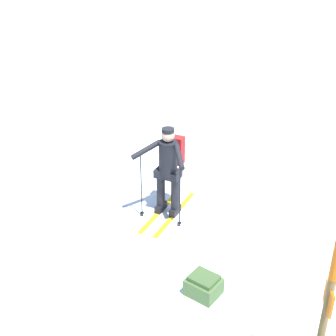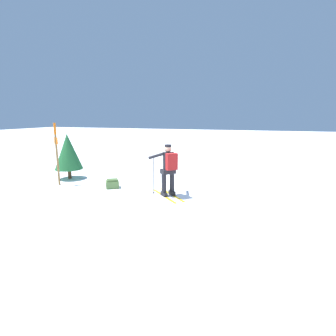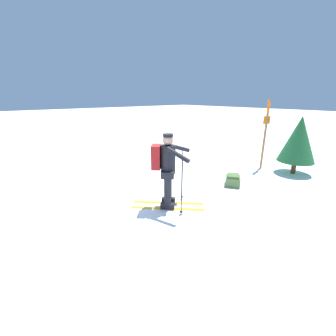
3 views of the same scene
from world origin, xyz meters
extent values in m
plane|color=white|center=(0.00, 0.00, 0.00)|extent=(80.00, 80.00, 0.00)
cube|color=gold|center=(-0.13, -0.69, 0.01)|extent=(1.19, 1.19, 0.01)
cube|color=black|center=(-0.13, -0.69, 0.07)|extent=(0.29, 0.29, 0.12)
cylinder|color=black|center=(-0.13, -0.69, 0.46)|extent=(0.15, 0.15, 0.65)
cube|color=gold|center=(-0.33, -0.89, 0.01)|extent=(1.19, 1.19, 0.01)
cube|color=black|center=(-0.33, -0.89, 0.07)|extent=(0.29, 0.29, 0.12)
cylinder|color=black|center=(-0.33, -0.89, 0.46)|extent=(0.15, 0.15, 0.65)
cube|color=black|center=(-0.23, -0.79, 0.78)|extent=(0.49, 0.49, 0.14)
cylinder|color=black|center=(-0.23, -0.79, 1.08)|extent=(0.31, 0.31, 0.59)
sphere|color=tan|center=(-0.23, -0.79, 1.48)|extent=(0.22, 0.22, 0.22)
cylinder|color=black|center=(-0.23, -0.79, 1.58)|extent=(0.21, 0.21, 0.06)
cube|color=maroon|center=(-0.41, -0.62, 1.12)|extent=(0.36, 0.36, 0.50)
cylinder|color=black|center=(0.23, -0.75, 0.61)|extent=(0.02, 0.02, 1.22)
cylinder|color=black|center=(0.23, -0.75, 0.06)|extent=(0.07, 0.07, 0.01)
cylinder|color=black|center=(0.13, -0.73, 1.26)|extent=(0.55, 0.18, 0.26)
cylinder|color=black|center=(-0.28, -1.26, 0.61)|extent=(0.02, 0.02, 1.22)
cylinder|color=black|center=(-0.28, -1.26, 0.06)|extent=(0.07, 0.07, 0.01)
cylinder|color=black|center=(-0.29, -1.15, 1.26)|extent=(0.18, 0.55, 0.26)
cube|color=#4C6B38|center=(1.89, -1.02, 0.12)|extent=(0.58, 0.56, 0.24)
cube|color=#415B2F|center=(1.89, -1.02, 0.27)|extent=(0.47, 0.46, 0.06)
cylinder|color=olive|center=(3.92, -0.75, 1.11)|extent=(0.07, 0.07, 2.22)
cylinder|color=orange|center=(3.92, -0.75, 2.02)|extent=(0.08, 0.08, 0.40)
cube|color=orange|center=(3.92, -0.75, 1.60)|extent=(0.23, 0.12, 0.24)
cylinder|color=#4C331E|center=(4.21, -1.67, 0.20)|extent=(0.14, 0.14, 0.39)
cone|color=#1E5B2D|center=(4.21, -1.67, 1.09)|extent=(1.07, 1.07, 1.39)
camera|label=1|loc=(6.40, -3.12, 4.50)|focal=50.00mm
camera|label=2|loc=(-2.78, 6.69, 2.47)|focal=28.00mm
camera|label=3|loc=(-3.15, -4.21, 2.34)|focal=24.00mm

